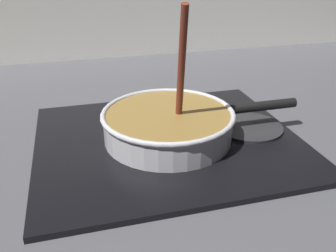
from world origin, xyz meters
name	(u,v)px	position (x,y,z in m)	size (l,w,h in m)	color
ground	(156,168)	(0.00, 0.00, -0.02)	(2.40, 1.60, 0.04)	#4C4C51
hob_plate	(168,141)	(0.04, 0.06, 0.01)	(0.56, 0.48, 0.01)	black
burner_ring	(168,137)	(0.04, 0.06, 0.02)	(0.17, 0.17, 0.01)	#592D0C
spare_burner	(249,127)	(0.23, 0.06, 0.01)	(0.15, 0.15, 0.01)	#262628
cooking_pan	(169,124)	(0.04, 0.06, 0.05)	(0.44, 0.28, 0.29)	silver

